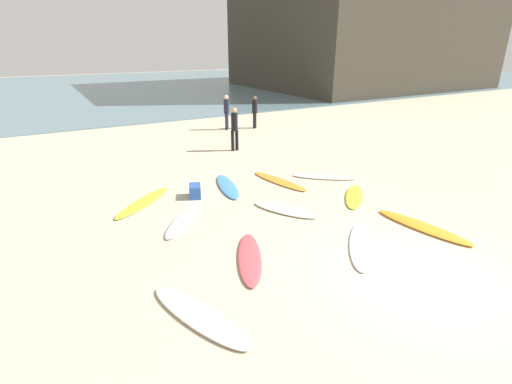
% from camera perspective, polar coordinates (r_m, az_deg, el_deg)
% --- Properties ---
extents(ground_plane, '(120.00, 120.00, 0.00)m').
position_cam_1_polar(ground_plane, '(8.49, 23.18, -11.62)').
color(ground_plane, beige).
extents(ocean_water, '(120.00, 40.00, 0.08)m').
position_cam_1_polar(ocean_water, '(42.86, -21.75, 14.13)').
color(ocean_water, slate).
rests_on(ocean_water, ground_plane).
extents(coastal_headland, '(22.06, 18.01, 15.64)m').
position_cam_1_polar(coastal_headland, '(44.15, 15.78, 25.14)').
color(coastal_headland, '#3D382D').
rests_on(coastal_headland, ground_plane).
extents(surfboard_0, '(2.21, 2.07, 0.08)m').
position_cam_1_polar(surfboard_0, '(11.63, -16.45, -1.45)').
color(surfboard_0, yellow).
rests_on(surfboard_0, ground_plane).
extents(surfboard_1, '(0.95, 2.51, 0.07)m').
position_cam_1_polar(surfboard_1, '(12.89, 3.48, 1.64)').
color(surfboard_1, orange).
rests_on(surfboard_1, ground_plane).
extents(surfboard_2, '(2.00, 1.76, 0.07)m').
position_cam_1_polar(surfboard_2, '(13.49, 10.05, 2.25)').
color(surfboard_2, silver).
rests_on(surfboard_2, ground_plane).
extents(surfboard_3, '(2.00, 2.10, 0.07)m').
position_cam_1_polar(surfboard_3, '(9.22, 15.45, -7.61)').
color(surfboard_3, white).
rests_on(surfboard_3, ground_plane).
extents(surfboard_4, '(1.44, 1.99, 0.08)m').
position_cam_1_polar(surfboard_4, '(10.69, 4.33, -2.64)').
color(surfboard_4, '#EEE7CF').
rests_on(surfboard_4, ground_plane).
extents(surfboard_5, '(1.05, 2.39, 0.08)m').
position_cam_1_polar(surfboard_5, '(12.42, -4.29, 0.87)').
color(surfboard_5, '#488FD2').
rests_on(surfboard_5, ground_plane).
extents(surfboard_6, '(1.80, 2.00, 0.08)m').
position_cam_1_polar(surfboard_6, '(10.23, -10.70, -4.12)').
color(surfboard_6, white).
rests_on(surfboard_6, ground_plane).
extents(surfboard_7, '(1.41, 2.19, 0.08)m').
position_cam_1_polar(surfboard_7, '(8.38, -0.94, -9.80)').
color(surfboard_7, '#D9515A').
rests_on(surfboard_7, ground_plane).
extents(surfboard_8, '(1.78, 1.77, 0.07)m').
position_cam_1_polar(surfboard_8, '(11.96, 14.43, -0.63)').
color(surfboard_8, yellow).
rests_on(surfboard_8, ground_plane).
extents(surfboard_9, '(0.91, 2.59, 0.09)m').
position_cam_1_polar(surfboard_9, '(10.57, 23.62, -4.76)').
color(surfboard_9, orange).
rests_on(surfboard_9, ground_plane).
extents(surfboard_10, '(1.30, 2.42, 0.09)m').
position_cam_1_polar(surfboard_10, '(6.91, -8.54, -17.77)').
color(surfboard_10, silver).
rests_on(surfboard_10, ground_plane).
extents(beachgoer_near, '(0.39, 0.39, 1.82)m').
position_cam_1_polar(beachgoer_near, '(20.81, -4.42, 12.04)').
color(beachgoer_near, '#191E33').
rests_on(beachgoer_near, ground_plane).
extents(beachgoer_mid, '(0.34, 0.28, 1.85)m').
position_cam_1_polar(beachgoer_mid, '(16.54, -3.23, 9.71)').
color(beachgoer_mid, black).
rests_on(beachgoer_mid, ground_plane).
extents(beachgoer_far, '(0.40, 0.40, 1.73)m').
position_cam_1_polar(beachgoer_far, '(21.14, -0.20, 12.08)').
color(beachgoer_far, black).
rests_on(beachgoer_far, ground_plane).
extents(beach_cooler, '(0.51, 0.63, 0.38)m').
position_cam_1_polar(beach_cooler, '(11.71, -9.08, 0.14)').
color(beach_cooler, '#2D56B2').
rests_on(beach_cooler, ground_plane).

